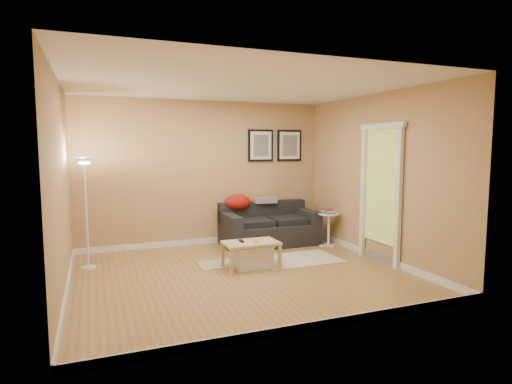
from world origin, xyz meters
TOP-DOWN VIEW (x-y plane):
  - floor at (0.00, 0.00)m, footprint 4.50×4.50m
  - ceiling at (0.00, 0.00)m, footprint 4.50×4.50m
  - wall_back at (0.00, 2.00)m, footprint 4.50×0.00m
  - wall_front at (0.00, -2.00)m, footprint 4.50×0.00m
  - wall_left at (-2.25, 0.00)m, footprint 0.00×4.00m
  - wall_right at (2.25, 0.00)m, footprint 0.00×4.00m
  - baseboard_back at (0.00, 1.99)m, footprint 4.50×0.02m
  - baseboard_front at (0.00, -1.99)m, footprint 4.50×0.02m
  - baseboard_left at (-2.24, 0.00)m, footprint 0.02×4.00m
  - baseboard_right at (2.24, 0.00)m, footprint 0.02×4.00m
  - sofa at (1.07, 1.53)m, footprint 1.70×0.90m
  - red_throw at (0.56, 1.79)m, footprint 0.48×0.36m
  - plaid_throw at (1.11, 1.82)m, footprint 0.45×0.32m
  - framed_print_left at (1.08, 1.98)m, footprint 0.50×0.04m
  - framed_print_right at (1.68, 1.98)m, footprint 0.50×0.04m
  - area_rug at (1.09, 0.39)m, footprint 1.25×0.85m
  - green_runner at (-0.12, 0.57)m, footprint 0.70×0.50m
  - coffee_table at (0.22, 0.20)m, footprint 0.91×0.71m
  - remote_control at (0.09, 0.26)m, footprint 0.06×0.16m
  - tape_roll at (0.28, 0.14)m, footprint 0.07×0.07m
  - storage_bin at (0.26, 0.24)m, footprint 0.55×0.40m
  - side_table at (2.02, 1.03)m, footprint 0.39×0.39m
  - book_stack at (2.01, 1.04)m, footprint 0.24×0.28m
  - floor_lamp at (-2.00, 1.07)m, footprint 0.21×0.21m
  - doorway at (2.20, -0.15)m, footprint 0.12×1.01m

SIDE VIEW (x-z plane):
  - floor at x=0.00m, z-range 0.00..0.00m
  - area_rug at x=1.09m, z-range 0.00..0.01m
  - green_runner at x=-0.12m, z-range 0.00..0.01m
  - baseboard_back at x=0.00m, z-range 0.00..0.10m
  - baseboard_front at x=0.00m, z-range 0.00..0.10m
  - baseboard_left at x=-2.24m, z-range 0.00..0.10m
  - baseboard_right at x=2.24m, z-range 0.00..0.10m
  - storage_bin at x=0.26m, z-range 0.00..0.34m
  - coffee_table at x=0.22m, z-range 0.00..0.40m
  - side_table at x=2.02m, z-range 0.00..0.59m
  - sofa at x=1.07m, z-range 0.00..0.75m
  - remote_control at x=0.09m, z-range 0.40..0.42m
  - tape_roll at x=0.28m, z-range 0.40..0.43m
  - book_stack at x=2.01m, z-range 0.59..0.67m
  - red_throw at x=0.56m, z-range 0.63..0.91m
  - floor_lamp at x=-2.00m, z-range -0.04..1.58m
  - plaid_throw at x=1.11m, z-range 0.73..0.83m
  - doorway at x=2.20m, z-range -0.04..2.09m
  - wall_back at x=0.00m, z-range -0.95..3.55m
  - wall_front at x=0.00m, z-range -0.95..3.55m
  - wall_left at x=-2.25m, z-range -0.70..3.30m
  - wall_right at x=2.25m, z-range -0.70..3.30m
  - framed_print_left at x=1.08m, z-range 1.50..2.10m
  - framed_print_right at x=1.68m, z-range 1.50..2.10m
  - ceiling at x=0.00m, z-range 2.60..2.60m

